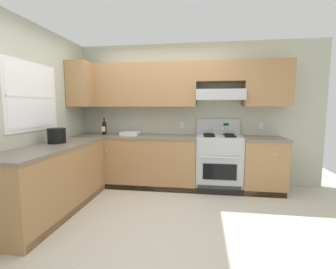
% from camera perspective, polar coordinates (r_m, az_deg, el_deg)
% --- Properties ---
extents(ground_plane, '(7.04, 7.04, 0.00)m').
position_cam_1_polar(ground_plane, '(3.25, -5.57, -19.22)').
color(ground_plane, beige).
extents(wall_back, '(4.68, 0.57, 2.55)m').
position_cam_1_polar(wall_back, '(4.38, 4.16, 7.45)').
color(wall_back, '#B7BAA3').
rests_on(wall_back, ground_plane).
extents(wall_left, '(0.47, 4.00, 2.55)m').
position_cam_1_polar(wall_left, '(3.84, -28.77, 4.73)').
color(wall_left, '#B7BAA3').
rests_on(wall_left, ground_plane).
extents(counter_back_run, '(3.60, 0.65, 0.91)m').
position_cam_1_polar(counter_back_run, '(4.24, -0.81, -6.50)').
color(counter_back_run, '#A87A4C').
rests_on(counter_back_run, ground_plane).
extents(counter_left_run, '(0.63, 1.91, 0.91)m').
position_cam_1_polar(counter_left_run, '(3.58, -25.69, -9.68)').
color(counter_left_run, '#A87A4C').
rests_on(counter_left_run, ground_plane).
extents(stove, '(0.76, 0.62, 1.20)m').
position_cam_1_polar(stove, '(4.21, 12.01, -6.39)').
color(stove, '#B7BABC').
rests_on(stove, ground_plane).
extents(wine_bottle, '(0.08, 0.08, 0.33)m').
position_cam_1_polar(wine_bottle, '(4.53, -15.00, 1.68)').
color(wine_bottle, black).
rests_on(wine_bottle, counter_back_run).
extents(bowl, '(0.33, 0.28, 0.06)m').
position_cam_1_polar(bowl, '(4.36, -8.99, 0.14)').
color(bowl, silver).
rests_on(bowl, counter_back_run).
extents(bucket, '(0.26, 0.26, 0.21)m').
position_cam_1_polar(bucket, '(3.68, -25.11, -0.17)').
color(bucket, black).
rests_on(bucket, counter_left_run).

